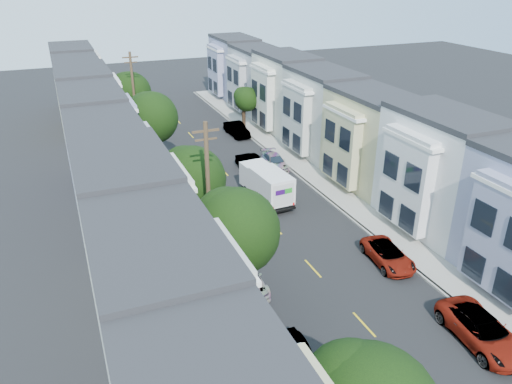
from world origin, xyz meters
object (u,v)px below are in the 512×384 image
(fedex_truck, at_px, (267,183))
(parked_left_d, at_px, (193,201))
(tree_far_r, at_px, (246,100))
(tree_b, at_px, (234,232))
(lead_sedan, at_px, (252,165))
(parked_right_d, at_px, (237,129))
(parked_right_c, at_px, (275,162))
(tree_c, at_px, (190,180))
(utility_pole_far, at_px, (135,101))
(tree_e, at_px, (129,93))
(parked_left_c, at_px, (244,277))
(motorcycle, at_px, (494,340))
(parked_right_b, at_px, (388,255))
(parked_left_b, at_px, (296,357))
(tree_d, at_px, (151,118))
(parked_right_a, at_px, (482,331))

(fedex_truck, bearing_deg, parked_left_d, 167.87)
(tree_far_r, relative_size, fedex_truck, 0.86)
(tree_b, relative_size, lead_sedan, 1.73)
(tree_b, xyz_separation_m, parked_right_d, (11.20, 30.38, -4.66))
(parked_right_c, bearing_deg, parked_right_d, 95.06)
(tree_c, xyz_separation_m, utility_pole_far, (0.00, 21.76, 0.30))
(parked_right_c, bearing_deg, tree_e, 133.14)
(fedex_truck, height_order, parked_right_c, fedex_truck)
(parked_left_c, xyz_separation_m, parked_right_c, (9.80, 17.26, -0.06))
(utility_pole_far, bearing_deg, motorcycle, -73.13)
(parked_right_b, xyz_separation_m, parked_right_d, (0.00, 29.12, 0.12))
(tree_b, height_order, parked_left_b, tree_b)
(tree_far_r, distance_m, parked_left_c, 32.47)
(tree_far_r, bearing_deg, parked_left_b, -107.50)
(fedex_truck, bearing_deg, parked_right_b, -77.58)
(tree_b, xyz_separation_m, fedex_truck, (7.55, 13.20, -3.84))
(fedex_truck, bearing_deg, parked_right_d, 73.43)
(fedex_truck, xyz_separation_m, motorcycle, (3.98, -20.68, -1.13))
(tree_d, distance_m, parked_left_c, 20.12)
(utility_pole_far, bearing_deg, parked_left_b, -87.74)
(parked_left_b, relative_size, motorcycle, 1.75)
(lead_sedan, bearing_deg, parked_right_d, 73.34)
(utility_pole_far, xyz_separation_m, parked_left_d, (1.40, -16.53, -4.46))
(tree_b, distance_m, motorcycle, 14.62)
(tree_far_r, bearing_deg, parked_right_a, -92.89)
(tree_far_r, xyz_separation_m, motorcycle, (-1.66, -40.02, -3.10))
(tree_far_r, distance_m, parked_right_d, 4.05)
(tree_d, xyz_separation_m, parked_right_c, (11.20, -2.20, -4.99))
(parked_left_c, bearing_deg, parked_left_d, 89.29)
(tree_e, bearing_deg, parked_right_c, -51.93)
(parked_right_a, bearing_deg, tree_b, 152.96)
(fedex_truck, xyz_separation_m, parked_right_a, (3.65, -20.15, -0.83))
(parked_left_c, xyz_separation_m, parked_right_d, (9.80, 27.96, 0.06))
(parked_right_b, distance_m, parked_right_c, 18.41)
(tree_far_r, bearing_deg, fedex_truck, -106.27)
(tree_b, height_order, parked_right_b, tree_b)
(tree_c, distance_m, tree_e, 25.20)
(parked_left_c, height_order, motorcycle, parked_left_c)
(parked_left_b, distance_m, motorcycle, 10.47)
(tree_b, xyz_separation_m, parked_left_c, (1.40, 2.42, -4.72))
(tree_e, distance_m, parked_right_d, 12.56)
(parked_right_d, bearing_deg, parked_left_b, -108.49)
(utility_pole_far, relative_size, parked_left_b, 2.71)
(utility_pole_far, xyz_separation_m, fedex_truck, (7.55, -17.35, -3.58))
(tree_e, relative_size, parked_right_c, 1.76)
(tree_e, bearing_deg, tree_far_r, -6.21)
(parked_left_b, bearing_deg, parked_right_c, 71.24)
(tree_b, relative_size, tree_c, 1.08)
(parked_right_c, bearing_deg, motorcycle, -84.23)
(parked_right_a, bearing_deg, parked_right_d, 94.80)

